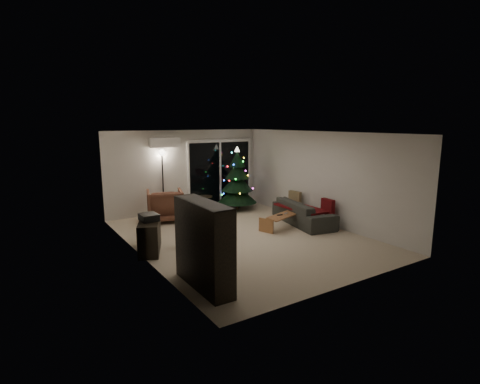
# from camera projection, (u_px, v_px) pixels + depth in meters

# --- Properties ---
(room) EXTENTS (6.50, 7.51, 2.60)m
(room) POSITION_uv_depth(u_px,v_px,m) (228.00, 185.00, 10.36)
(room) COLOR beige
(room) RESTS_ON ground
(bookshelf) EXTENTS (0.64, 1.51, 1.47)m
(bookshelf) POSITION_uv_depth(u_px,v_px,m) (194.00, 247.00, 6.12)
(bookshelf) COLOR black
(bookshelf) RESTS_ON floor
(media_cabinet) EXTENTS (0.82, 1.17, 0.68)m
(media_cabinet) POSITION_uv_depth(u_px,v_px,m) (150.00, 236.00, 8.00)
(media_cabinet) COLOR black
(media_cabinet) RESTS_ON floor
(stereo) EXTENTS (0.35, 0.41, 0.15)m
(stereo) POSITION_uv_depth(u_px,v_px,m) (149.00, 217.00, 7.93)
(stereo) COLOR black
(stereo) RESTS_ON media_cabinet
(armchair) EXTENTS (1.20, 1.22, 0.89)m
(armchair) POSITION_uv_depth(u_px,v_px,m) (165.00, 205.00, 10.46)
(armchair) COLOR brown
(armchair) RESTS_ON floor
(ottoman) EXTENTS (0.58, 0.58, 0.44)m
(ottoman) POSITION_uv_depth(u_px,v_px,m) (210.00, 224.00, 9.43)
(ottoman) COLOR white
(ottoman) RESTS_ON floor
(cardboard_box_a) EXTENTS (0.39, 0.30, 0.27)m
(cardboard_box_a) POSITION_uv_depth(u_px,v_px,m) (187.00, 241.00, 8.33)
(cardboard_box_a) COLOR silver
(cardboard_box_a) RESTS_ON floor
(cardboard_box_b) EXTENTS (0.44, 0.39, 0.26)m
(cardboard_box_b) POSITION_uv_depth(u_px,v_px,m) (222.00, 228.00, 9.33)
(cardboard_box_b) COLOR silver
(cardboard_box_b) RESTS_ON floor
(side_table) EXTENTS (0.56, 0.56, 0.56)m
(side_table) POSITION_uv_depth(u_px,v_px,m) (205.00, 205.00, 11.25)
(side_table) COLOR black
(side_table) RESTS_ON floor
(floor_lamp) EXTENTS (0.30, 0.30, 1.89)m
(floor_lamp) POSITION_uv_depth(u_px,v_px,m) (163.00, 183.00, 11.12)
(floor_lamp) COLOR black
(floor_lamp) RESTS_ON floor
(sofa) EXTENTS (1.23, 2.26, 0.62)m
(sofa) POSITION_uv_depth(u_px,v_px,m) (303.00, 212.00, 10.21)
(sofa) COLOR #363834
(sofa) RESTS_ON floor
(sofa_throw) EXTENTS (0.67, 1.54, 0.05)m
(sofa_throw) POSITION_uv_depth(u_px,v_px,m) (301.00, 208.00, 10.13)
(sofa_throw) COLOR #630610
(sofa_throw) RESTS_ON sofa
(cushion_a) EXTENTS (0.16, 0.42, 0.41)m
(cushion_a) POSITION_uv_depth(u_px,v_px,m) (295.00, 198.00, 10.84)
(cushion_a) COLOR #9C8762
(cushion_a) RESTS_ON sofa
(cushion_b) EXTENTS (0.15, 0.42, 0.41)m
(cushion_b) POSITION_uv_depth(u_px,v_px,m) (328.00, 207.00, 9.76)
(cushion_b) COLOR #630610
(cushion_b) RESTS_ON sofa
(coffee_table) EXTENTS (1.29, 0.80, 0.39)m
(coffee_table) POSITION_uv_depth(u_px,v_px,m) (284.00, 222.00, 9.71)
(coffee_table) COLOR #AA703F
(coffee_table) RESTS_ON floor
(remote_a) EXTENTS (0.15, 0.05, 0.02)m
(remote_a) POSITION_uv_depth(u_px,v_px,m) (280.00, 215.00, 9.59)
(remote_a) COLOR black
(remote_a) RESTS_ON coffee_table
(remote_b) EXTENTS (0.15, 0.09, 0.02)m
(remote_b) POSITION_uv_depth(u_px,v_px,m) (286.00, 213.00, 9.76)
(remote_b) COLOR slate
(remote_b) RESTS_ON coffee_table
(christmas_tree) EXTENTS (1.64, 1.64, 2.00)m
(christmas_tree) POSITION_uv_depth(u_px,v_px,m) (237.00, 178.00, 11.77)
(christmas_tree) COLOR black
(christmas_tree) RESTS_ON floor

